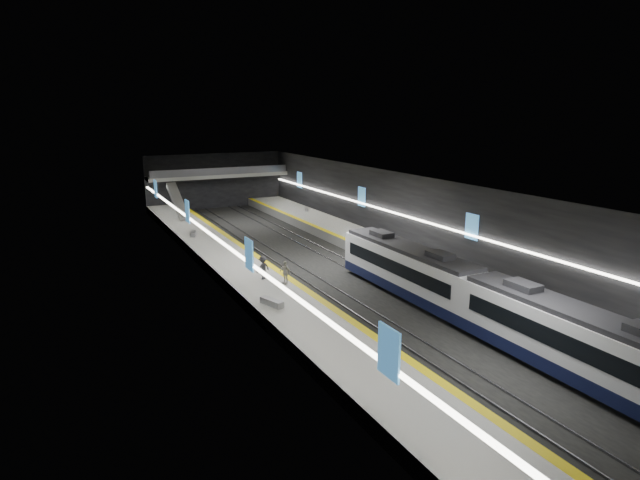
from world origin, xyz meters
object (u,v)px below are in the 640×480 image
bench_right_near (516,288)px  passenger_left_a (285,273)px  bench_right_far (306,209)px  passenger_left_b (263,268)px  passenger_right_b (549,304)px  escalator (178,201)px  passenger_right_a (376,239)px  train (476,297)px  bench_left_far (193,234)px  bench_left_near (272,302)px

bench_right_near → passenger_left_a: 17.37m
bench_right_far → passenger_left_b: 29.99m
passenger_right_b → bench_right_far: bearing=55.9°
escalator → bench_right_far: (16.14, -3.93, -1.70)m
passenger_right_b → passenger_left_a: (-12.65, 13.91, 0.08)m
bench_right_far → passenger_right_a: size_ratio=0.87×
passenger_right_a → passenger_left_b: (-13.36, -4.37, -0.01)m
train → passenger_right_b: size_ratio=18.21×
bench_left_far → bench_right_far: bearing=42.9°
passenger_left_a → passenger_left_b: bearing=-171.9°
escalator → passenger_right_b: size_ratio=4.85×
train → passenger_right_b: train is taller
bench_right_near → passenger_right_a: size_ratio=0.98×
train → bench_right_far: bearing=81.0°
bench_right_far → passenger_left_a: 31.03m
train → passenger_left_a: size_ratio=16.63×
bench_right_far → passenger_left_a: passenger_left_a is taller
passenger_left_a → bench_left_far: bearing=163.9°
bench_left_far → passenger_left_b: (1.28, -17.63, 0.71)m
bench_left_far → passenger_right_a: passenger_right_a is taller
bench_left_near → escalator: bearing=68.5°
bench_right_near → passenger_left_a: passenger_left_a is taller
passenger_right_a → bench_right_near: bearing=163.9°
escalator → passenger_right_a: 28.49m
escalator → bench_left_far: size_ratio=4.28×
escalator → passenger_left_b: (0.28, -29.37, -0.96)m
train → bench_left_near: size_ratio=15.48×
train → bench_left_near: train is taller
train → bench_left_far: 32.93m
train → passenger_left_a: bearing=126.7°
bench_right_near → passenger_left_a: bearing=149.2°
train → passenger_left_b: train is taller
passenger_left_b → bench_left_near: bearing=55.9°
bench_right_near → escalator: bearing=113.3°
bench_right_near → bench_left_far: bearing=122.3°
bench_right_near → passenger_right_b: (-1.98, -4.58, 0.60)m
bench_left_far → passenger_right_b: passenger_right_b is taller
passenger_right_b → bench_right_near: bearing=35.5°
passenger_left_b → bench_right_far: bearing=-140.8°
escalator → passenger_right_b: (14.05, -45.13, -1.07)m
bench_left_near → bench_right_far: size_ratio=1.18×
passenger_right_a → passenger_left_a: bearing=92.1°
bench_right_far → passenger_right_a: bearing=-73.8°
bench_left_near → bench_right_far: bearing=41.5°
escalator → passenger_left_b: size_ratio=4.27×
train → escalator: bearing=103.2°
escalator → passenger_right_b: bearing=-72.7°
passenger_right_a → passenger_left_a: (-12.24, -6.23, -0.04)m
bench_left_far → bench_right_far: (17.14, 7.82, -0.03)m
escalator → bench_right_far: 16.70m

